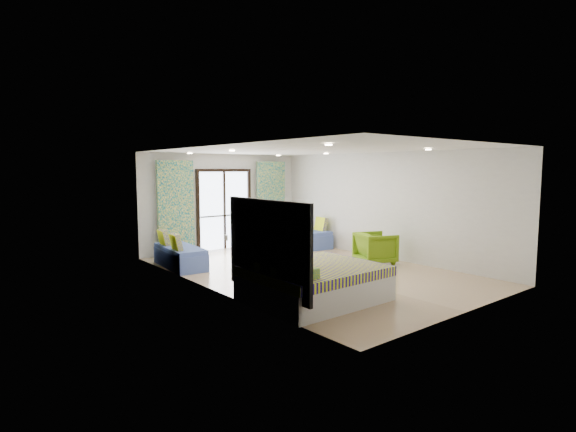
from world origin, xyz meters
TOP-DOWN VIEW (x-y plane):
  - floor at (0.00, 0.00)m, footprint 5.00×7.50m
  - ceiling at (0.00, 0.00)m, footprint 5.00×7.50m
  - wall_back at (0.00, 3.75)m, footprint 5.00×0.01m
  - wall_front at (0.00, -3.75)m, footprint 5.00×0.01m
  - wall_left at (-2.50, 0.00)m, footprint 0.01×7.50m
  - wall_right at (2.50, 0.00)m, footprint 0.01×7.50m
  - balcony_door at (0.00, 3.72)m, footprint 1.76×0.08m
  - balcony_rail at (0.00, 3.73)m, footprint 1.52×0.03m
  - curtain_left at (-1.55, 3.57)m, footprint 1.00×0.10m
  - curtain_right at (1.55, 3.57)m, footprint 1.00×0.10m
  - downlight_a at (-1.40, -2.00)m, footprint 0.12×0.12m
  - downlight_b at (1.40, -2.00)m, footprint 0.12×0.12m
  - downlight_c at (-1.40, 1.00)m, footprint 0.12×0.12m
  - downlight_d at (1.40, 1.00)m, footprint 0.12×0.12m
  - downlight_e at (-1.40, 3.00)m, footprint 0.12×0.12m
  - downlight_f at (1.40, 3.00)m, footprint 0.12×0.12m
  - headboard at (-2.46, -1.73)m, footprint 0.06×2.10m
  - switch_plate at (-2.47, -0.48)m, footprint 0.02×0.10m
  - bed at (-1.48, -1.73)m, footprint 2.21×1.80m
  - daybed_left at (-2.12, 2.21)m, footprint 0.81×1.80m
  - daybed_right at (2.12, 2.57)m, footprint 0.93×1.87m
  - coffee_table at (0.38, 2.06)m, footprint 0.81×0.81m
  - vase at (0.41, 1.99)m, footprint 0.23×0.24m
  - armchair at (1.72, -0.40)m, footprint 0.99×1.02m

SIDE VIEW (x-z plane):
  - floor at x=0.00m, z-range -0.01..0.01m
  - daybed_left at x=-2.12m, z-range -0.16..0.70m
  - daybed_right at x=2.12m, z-range -0.17..0.72m
  - bed at x=-1.48m, z-range -0.06..0.70m
  - coffee_table at x=0.38m, z-range 0.01..0.77m
  - armchair at x=1.72m, z-range 0.00..0.84m
  - vase at x=0.41m, z-range 0.44..0.63m
  - balcony_rail at x=0.00m, z-range 0.93..0.97m
  - headboard at x=-2.46m, z-range 0.30..1.80m
  - switch_plate at x=-2.47m, z-range 1.00..1.10m
  - curtain_left at x=-1.55m, z-range 0.00..2.50m
  - curtain_right at x=1.55m, z-range 0.00..2.50m
  - balcony_door at x=0.00m, z-range 0.12..2.40m
  - wall_back at x=0.00m, z-range 0.00..2.70m
  - wall_front at x=0.00m, z-range 0.00..2.70m
  - wall_left at x=-2.50m, z-range 0.00..2.70m
  - wall_right at x=2.50m, z-range 0.00..2.70m
  - downlight_a at x=-1.40m, z-range 2.66..2.68m
  - downlight_b at x=1.40m, z-range 2.66..2.68m
  - downlight_c at x=-1.40m, z-range 2.66..2.68m
  - downlight_d at x=1.40m, z-range 2.66..2.68m
  - downlight_e at x=-1.40m, z-range 2.66..2.68m
  - downlight_f at x=1.40m, z-range 2.66..2.68m
  - ceiling at x=0.00m, z-range 2.70..2.71m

